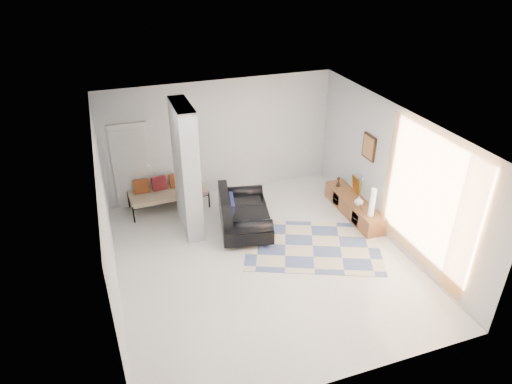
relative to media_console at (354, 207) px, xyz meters
name	(u,v)px	position (x,y,z in m)	size (l,w,h in m)	color
floor	(263,259)	(-2.52, -0.90, -0.20)	(6.00, 6.00, 0.00)	silver
ceiling	(264,125)	(-2.52, -0.90, 2.60)	(6.00, 6.00, 0.00)	white
wall_back	(220,138)	(-2.52, 2.10, 1.20)	(6.00, 6.00, 0.00)	silver
wall_front	(343,308)	(-2.52, -3.90, 1.20)	(6.00, 6.00, 0.00)	silver
wall_left	(107,225)	(-5.27, -0.90, 1.20)	(6.00, 6.00, 0.00)	silver
wall_right	(393,175)	(0.23, -0.90, 1.20)	(6.00, 6.00, 0.00)	silver
partition_column	(186,170)	(-3.62, 0.70, 1.20)	(0.35, 1.20, 2.80)	#B2B8BA
hallway_door	(132,166)	(-4.62, 2.06, 0.82)	(0.85, 0.06, 2.04)	silver
curtain	(427,201)	(0.15, -2.05, 1.25)	(2.55, 2.55, 0.00)	#FFA843
wall_art	(369,147)	(0.20, 0.00, 1.45)	(0.04, 0.45, 0.55)	#331C0E
media_console	(354,207)	(0.00, 0.00, 0.00)	(0.45, 1.98, 0.80)	brown
loveseat	(241,214)	(-2.58, 0.31, 0.14)	(1.34, 1.91, 0.76)	silver
daybed	(167,191)	(-3.95, 1.72, 0.21)	(1.81, 0.85, 0.77)	black
area_rug	(313,246)	(-1.40, -0.82, -0.20)	(2.72, 1.82, 0.01)	beige
cylinder_lamp	(372,202)	(-0.02, -0.71, 0.51)	(0.12, 0.12, 0.63)	white
bronze_figurine	(338,182)	(-0.05, 0.69, 0.31)	(0.12, 0.12, 0.23)	#312016
vase	(359,201)	(-0.05, -0.25, 0.30)	(0.21, 0.21, 0.22)	white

